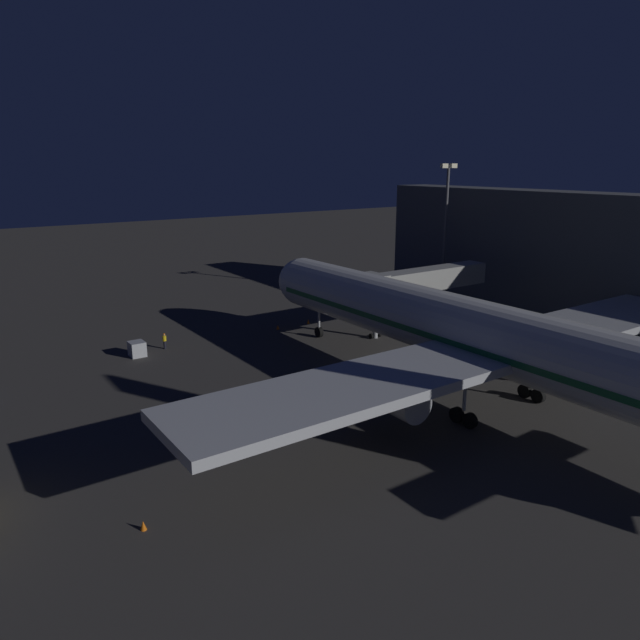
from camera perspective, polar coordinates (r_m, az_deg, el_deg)
name	(u,v)px	position (r m, az deg, el deg)	size (l,w,h in m)	color
ground_plane	(395,369)	(57.12, 7.36, -4.76)	(320.00, 320.00, 0.00)	#383533
airliner_at_gate	(484,337)	(48.59, 15.81, -1.59)	(54.11, 59.24, 20.35)	silver
jet_bridge	(413,282)	(68.94, 9.07, 3.73)	(19.52, 3.40, 7.44)	#9E9E99
apron_floodlight_mast	(446,223)	(85.09, 12.20, 9.25)	(2.90, 0.50, 19.22)	#59595E
baggage_container_mid_row	(137,349)	(62.95, -17.49, -2.72)	(1.51, 1.66, 1.54)	#B7BABF
ground_crew_under_port_wing	(164,340)	(64.50, -14.99, -1.93)	(0.40, 0.40, 1.74)	black
traffic_cone_nose_port	(308,321)	(72.21, -1.16, -0.15)	(0.36, 0.36, 0.55)	orange
traffic_cone_nose_starboard	(278,327)	(69.95, -4.16, -0.69)	(0.36, 0.36, 0.55)	orange
traffic_cone_wingtip_svc_side	(143,525)	(34.92, -16.93, -18.69)	(0.36, 0.36, 0.55)	orange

